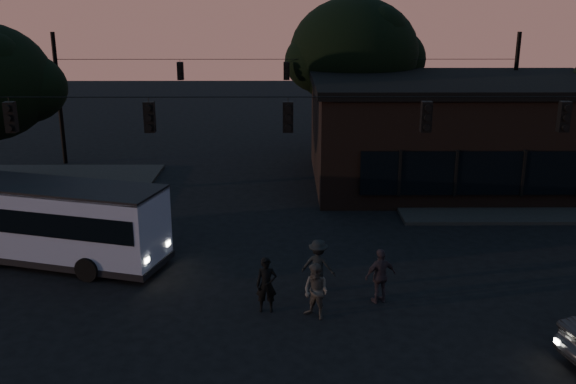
{
  "coord_description": "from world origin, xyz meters",
  "views": [
    {
      "loc": [
        -0.11,
        -16.65,
        9.2
      ],
      "look_at": [
        0.0,
        4.0,
        3.0
      ],
      "focal_mm": 40.0,
      "sensor_mm": 36.0,
      "label": 1
    }
  ],
  "objects_px": {
    "building": "(461,131)",
    "pedestrian_c": "(381,276)",
    "pedestrian_d": "(318,265)",
    "pedestrian_b": "(316,291)",
    "pedestrian_a": "(266,285)",
    "bus": "(27,217)"
  },
  "relations": [
    {
      "from": "building",
      "to": "pedestrian_c",
      "type": "xyz_separation_m",
      "value": [
        -6.1,
        -14.14,
        -1.81
      ]
    },
    {
      "from": "pedestrian_d",
      "to": "pedestrian_b",
      "type": "bearing_deg",
      "value": 102.66
    },
    {
      "from": "pedestrian_a",
      "to": "pedestrian_b",
      "type": "relative_size",
      "value": 1.01
    },
    {
      "from": "bus",
      "to": "pedestrian_d",
      "type": "height_order",
      "value": "bus"
    },
    {
      "from": "building",
      "to": "pedestrian_d",
      "type": "bearing_deg",
      "value": -121.13
    },
    {
      "from": "building",
      "to": "pedestrian_d",
      "type": "height_order",
      "value": "building"
    },
    {
      "from": "pedestrian_a",
      "to": "pedestrian_b",
      "type": "height_order",
      "value": "pedestrian_a"
    },
    {
      "from": "pedestrian_b",
      "to": "pedestrian_d",
      "type": "relative_size",
      "value": 0.98
    },
    {
      "from": "pedestrian_a",
      "to": "pedestrian_b",
      "type": "distance_m",
      "value": 1.55
    },
    {
      "from": "pedestrian_a",
      "to": "building",
      "type": "bearing_deg",
      "value": 55.71
    },
    {
      "from": "building",
      "to": "pedestrian_a",
      "type": "relative_size",
      "value": 8.79
    },
    {
      "from": "pedestrian_a",
      "to": "pedestrian_c",
      "type": "bearing_deg",
      "value": 8.43
    },
    {
      "from": "bus",
      "to": "pedestrian_d",
      "type": "relative_size",
      "value": 6.06
    },
    {
      "from": "bus",
      "to": "pedestrian_a",
      "type": "relative_size",
      "value": 6.11
    },
    {
      "from": "bus",
      "to": "pedestrian_a",
      "type": "xyz_separation_m",
      "value": [
        8.82,
        -4.21,
        -0.77
      ]
    },
    {
      "from": "building",
      "to": "pedestrian_b",
      "type": "height_order",
      "value": "building"
    },
    {
      "from": "bus",
      "to": "pedestrian_b",
      "type": "xyz_separation_m",
      "value": [
        10.31,
        -4.66,
        -0.79
      ]
    },
    {
      "from": "pedestrian_b",
      "to": "pedestrian_a",
      "type": "bearing_deg",
      "value": -157.96
    },
    {
      "from": "building",
      "to": "pedestrian_d",
      "type": "xyz_separation_m",
      "value": [
        -8.02,
        -13.27,
        -1.83
      ]
    },
    {
      "from": "bus",
      "to": "pedestrian_c",
      "type": "xyz_separation_m",
      "value": [
        12.39,
        -3.62,
        -0.75
      ]
    },
    {
      "from": "building",
      "to": "bus",
      "type": "distance_m",
      "value": 21.3
    },
    {
      "from": "building",
      "to": "pedestrian_b",
      "type": "distance_m",
      "value": 17.34
    }
  ]
}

